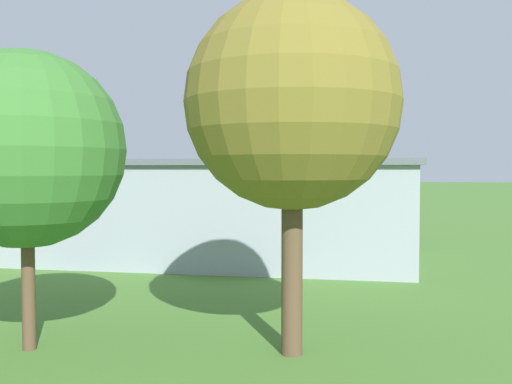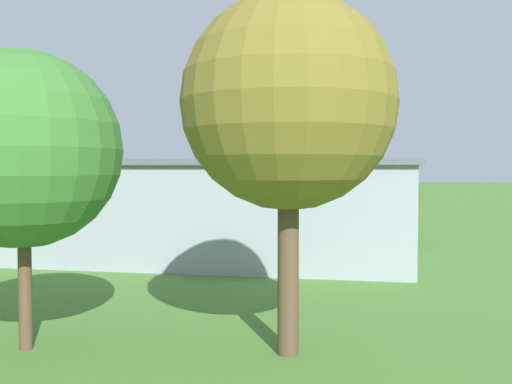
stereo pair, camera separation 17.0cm
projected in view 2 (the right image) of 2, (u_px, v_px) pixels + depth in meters
ground_plane at (279, 216)px, 70.59m from camera, size 400.00×400.00×0.00m
hangar at (201, 209)px, 37.03m from camera, size 27.11×12.27×6.42m
biplane at (268, 176)px, 70.22m from camera, size 7.91×6.87×3.70m
car_black at (383, 228)px, 47.92m from camera, size 2.49×4.46×1.64m
car_orange at (81, 225)px, 51.45m from camera, size 2.06×4.63×1.60m
car_green at (18, 224)px, 51.50m from camera, size 2.33×4.49×1.61m
person_at_fence_line at (186, 222)px, 54.29m from camera, size 0.45×0.45×1.56m
person_by_parked_cars at (249, 223)px, 53.76m from camera, size 0.39×0.39×1.59m
person_near_hangar_door at (116, 227)px, 49.89m from camera, size 0.53×0.53×1.58m
person_walking_on_apron at (198, 220)px, 55.22m from camera, size 0.41×0.41×1.74m
tree_behind_hangar_left at (23, 150)px, 18.16m from camera, size 6.33×6.33×9.64m
tree_at_field_edge at (289, 104)px, 17.63m from camera, size 6.73×6.73×11.28m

